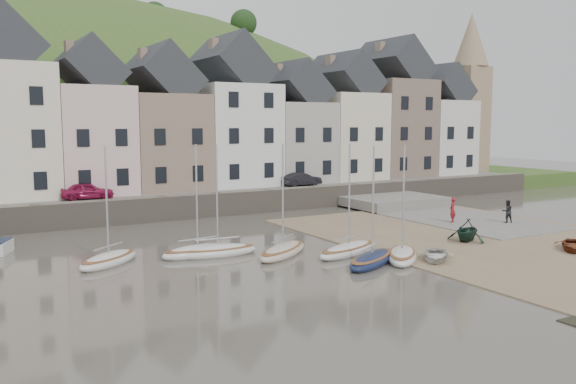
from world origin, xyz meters
TOP-DOWN VIEW (x-y plane):
  - ground at (0.00, 0.00)m, footprint 160.00×160.00m
  - quay_land at (0.00, 32.00)m, footprint 90.00×30.00m
  - quay_street at (0.00, 20.50)m, footprint 70.00×7.00m
  - seawall at (0.00, 17.00)m, footprint 70.00×1.20m
  - beach at (11.00, 0.00)m, footprint 18.00×26.00m
  - slipway at (15.00, 8.00)m, footprint 8.00×18.00m
  - hillside at (-5.00, 60.00)m, footprint 134.40×84.00m
  - townhouse_terrace at (1.76, 24.00)m, footprint 61.05×8.00m
  - church_spire at (34.55, 24.00)m, footprint 4.00×4.00m
  - sailboat_0 at (-11.15, 5.15)m, footprint 4.19×3.77m
  - sailboat_1 at (-5.49, 4.20)m, footprint 4.63×1.82m
  - sailboat_2 at (-2.36, 2.48)m, footprint 4.85×4.11m
  - sailboat_3 at (-6.46, 4.70)m, footprint 4.39×2.01m
  - sailboat_4 at (0.93, 0.91)m, footprint 5.24×3.14m
  - sailboat_5 at (0.61, -1.60)m, footprint 4.92×3.75m
  - sailboat_6 at (2.58, -1.64)m, footprint 4.02×4.16m
  - rowboat_white at (3.83, -2.80)m, footprint 3.39×3.40m
  - rowboat_green at (9.11, -0.01)m, footprint 3.31×3.13m
  - rowboat_red at (12.39, -4.92)m, footprint 3.72×3.50m
  - person_red at (13.12, 5.15)m, footprint 0.78×0.73m
  - person_dark at (16.44, 3.12)m, footprint 0.96×0.87m
  - car_left at (-9.19, 19.50)m, footprint 3.91×2.09m
  - car_right at (9.22, 19.50)m, footprint 3.64×1.32m

SIDE VIEW (x-z plane):
  - hillside at x=-5.00m, z-range -59.99..24.01m
  - ground at x=0.00m, z-range 0.00..0.00m
  - beach at x=11.00m, z-range 0.00..0.06m
  - slipway at x=15.00m, z-range 0.00..0.12m
  - sailboat_4 at x=0.93m, z-range -2.90..3.42m
  - sailboat_2 at x=-2.36m, z-range -2.90..3.42m
  - sailboat_5 at x=0.61m, z-range -2.90..3.42m
  - sailboat_1 at x=-5.49m, z-range -2.90..3.42m
  - sailboat_6 at x=2.58m, z-range -2.90..3.42m
  - sailboat_3 at x=-6.46m, z-range -2.90..3.42m
  - sailboat_0 at x=-11.15m, z-range -2.89..3.43m
  - rowboat_white at x=3.83m, z-range 0.06..0.64m
  - rowboat_red at x=12.39m, z-range 0.06..0.69m
  - rowboat_green at x=9.11m, z-range 0.06..1.44m
  - quay_land at x=0.00m, z-range 0.00..1.50m
  - seawall at x=0.00m, z-range 0.00..1.80m
  - person_dark at x=16.44m, z-range 0.12..1.73m
  - person_red at x=13.12m, z-range 0.12..1.91m
  - quay_street at x=0.00m, z-range 1.50..1.60m
  - car_right at x=9.22m, z-range 1.60..2.79m
  - car_left at x=-9.19m, z-range 1.60..2.87m
  - townhouse_terrace at x=1.76m, z-range 0.36..14.29m
  - church_spire at x=34.55m, z-range 2.06..20.06m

